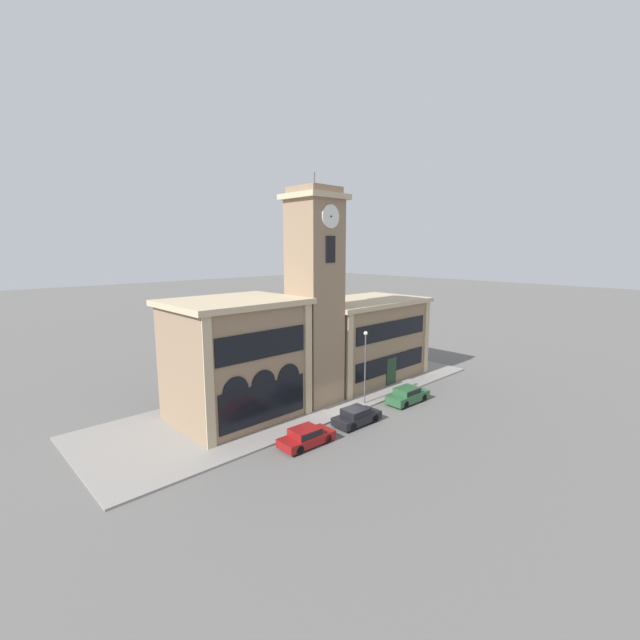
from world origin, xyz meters
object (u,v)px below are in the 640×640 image
at_px(parked_car_near, 306,436).
at_px(parked_car_far, 407,395).
at_px(street_lamp, 365,357).
at_px(parked_car_mid, 356,416).

xyz_separation_m(parked_car_near, parked_car_far, (12.35, -0.00, 0.06)).
xyz_separation_m(parked_car_near, street_lamp, (9.15, 2.36, 3.69)).
relative_size(parked_car_near, parked_car_mid, 1.01).
height_order(parked_car_far, street_lamp, street_lamp).
xyz_separation_m(parked_car_near, parked_car_mid, (5.38, -0.00, 0.02)).
bearing_deg(parked_car_far, parked_car_mid, -178.05).
xyz_separation_m(parked_car_mid, parked_car_far, (6.97, -0.00, 0.05)).
bearing_deg(parked_car_mid, parked_car_far, 1.95).
bearing_deg(street_lamp, parked_car_far, -36.47).
bearing_deg(parked_car_near, parked_car_mid, 1.95).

